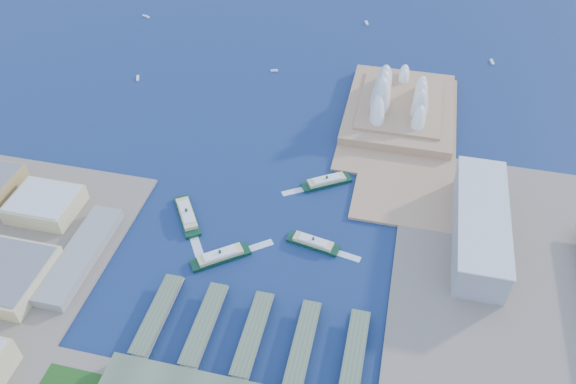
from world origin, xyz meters
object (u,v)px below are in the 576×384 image
(ferry_a, at_px, (187,213))
(ferry_d, at_px, (313,241))
(opera_house, at_px, (402,91))
(toaster_building, at_px, (480,225))
(ferry_b, at_px, (327,180))

(ferry_a, relative_size, ferry_d, 1.16)
(opera_house, relative_size, ferry_a, 2.99)
(opera_house, bearing_deg, toaster_building, -65.77)
(opera_house, height_order, ferry_d, opera_house)
(toaster_building, height_order, ferry_d, toaster_building)
(opera_house, bearing_deg, ferry_a, -129.71)
(ferry_a, bearing_deg, ferry_d, -36.33)
(toaster_building, distance_m, ferry_a, 286.61)
(toaster_building, distance_m, ferry_b, 163.66)
(opera_house, xyz_separation_m, toaster_building, (90.00, -200.00, -11.50))
(ferry_a, height_order, ferry_d, ferry_a)
(opera_house, relative_size, toaster_building, 1.16)
(opera_house, bearing_deg, ferry_d, -104.52)
(toaster_building, bearing_deg, ferry_a, -173.20)
(ferry_b, height_order, ferry_d, ferry_b)
(ferry_d, bearing_deg, opera_house, -3.81)
(opera_house, relative_size, ferry_b, 3.28)
(ferry_b, bearing_deg, toaster_building, 40.28)
(ferry_d, bearing_deg, ferry_a, 97.23)
(toaster_building, relative_size, ferry_d, 2.99)
(ferry_a, distance_m, ferry_d, 131.83)
(opera_house, bearing_deg, ferry_b, -113.40)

